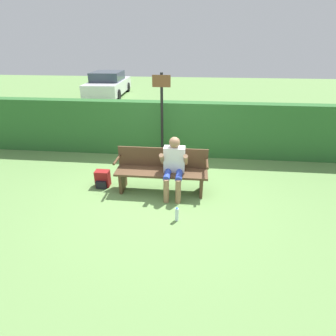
{
  "coord_description": "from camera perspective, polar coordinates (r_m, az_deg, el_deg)",
  "views": [
    {
      "loc": [
        0.64,
        -4.87,
        2.94
      ],
      "look_at": [
        0.15,
        -0.1,
        0.61
      ],
      "focal_mm": 28.0,
      "sensor_mm": 36.0,
      "label": 1
    }
  ],
  "objects": [
    {
      "name": "ground_plane",
      "position": [
        5.72,
        -1.4,
        -5.0
      ],
      "size": [
        40.0,
        40.0,
        0.0
      ],
      "primitive_type": "plane",
      "color": "#668E4C"
    },
    {
      "name": "hedge_back",
      "position": [
        7.34,
        0.61,
        8.51
      ],
      "size": [
        12.0,
        0.38,
        1.49
      ],
      "color": "#2D662D",
      "rests_on": "ground"
    },
    {
      "name": "park_bench",
      "position": [
        5.56,
        -1.36,
        -0.42
      ],
      "size": [
        1.93,
        0.51,
        0.91
      ],
      "color": "#513823",
      "rests_on": "ground"
    },
    {
      "name": "person_seated",
      "position": [
        5.33,
        1.29,
        0.92
      ],
      "size": [
        0.57,
        0.63,
        1.22
      ],
      "color": "silver",
      "rests_on": "ground"
    },
    {
      "name": "backpack",
      "position": [
        6.01,
        -14.06,
        -2.34
      ],
      "size": [
        0.31,
        0.27,
        0.37
      ],
      "color": "maroon",
      "rests_on": "ground"
    },
    {
      "name": "water_bottle",
      "position": [
        4.78,
        1.93,
        -10.05
      ],
      "size": [
        0.07,
        0.07,
        0.28
      ],
      "color": "silver",
      "rests_on": "ground"
    },
    {
      "name": "signpost",
      "position": [
        6.77,
        -1.35,
        12.19
      ],
      "size": [
        0.44,
        0.09,
        2.27
      ],
      "color": "black",
      "rests_on": "ground"
    },
    {
      "name": "parked_car",
      "position": [
        16.65,
        -12.89,
        17.35
      ],
      "size": [
        2.08,
        4.34,
        1.35
      ],
      "rotation": [
        0.0,
        0.0,
        1.61
      ],
      "color": "silver",
      "rests_on": "ground"
    }
  ]
}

